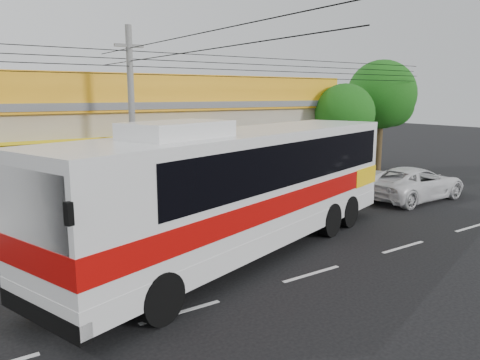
# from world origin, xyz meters

# --- Properties ---
(ground) EXTENTS (120.00, 120.00, 0.00)m
(ground) POSITION_xyz_m (0.00, 0.00, 0.00)
(ground) COLOR black
(ground) RESTS_ON ground
(sidewalk) EXTENTS (30.00, 3.20, 0.15)m
(sidewalk) POSITION_xyz_m (0.00, 6.00, 0.07)
(sidewalk) COLOR gray
(sidewalk) RESTS_ON ground
(lane_markings) EXTENTS (50.00, 0.12, 0.01)m
(lane_markings) POSITION_xyz_m (0.00, -2.50, 0.00)
(lane_markings) COLOR silver
(lane_markings) RESTS_ON ground
(storefront_building) EXTENTS (22.60, 9.20, 5.70)m
(storefront_building) POSITION_xyz_m (-0.01, 11.54, 2.30)
(storefront_building) COLOR #A89E87
(storefront_building) RESTS_ON ground
(coach_bus) EXTENTS (13.75, 6.90, 4.17)m
(coach_bus) POSITION_xyz_m (-0.29, 0.02, 2.23)
(coach_bus) COLOR silver
(coach_bus) RESTS_ON ground
(motorbike_red) EXTENTS (1.76, 0.96, 0.88)m
(motorbike_red) POSITION_xyz_m (-6.04, 6.96, 0.59)
(motorbike_red) COLOR maroon
(motorbike_red) RESTS_ON sidewalk
(white_car) EXTENTS (5.50, 2.62, 1.52)m
(white_car) POSITION_xyz_m (10.27, 1.60, 0.76)
(white_car) COLOR silver
(white_car) RESTS_ON ground
(utility_pole) EXTENTS (34.00, 14.00, 7.29)m
(utility_pole) POSITION_xyz_m (-1.84, 5.34, 6.01)
(utility_pole) COLOR #5C5C5A
(utility_pole) RESTS_ON ground
(tree_near) EXTENTS (3.27, 3.27, 5.42)m
(tree_near) POSITION_xyz_m (10.92, 6.50, 3.66)
(tree_near) COLOR #322314
(tree_near) RESTS_ON ground
(tree_far) EXTENTS (4.16, 4.16, 6.89)m
(tree_far) POSITION_xyz_m (15.20, 7.50, 4.66)
(tree_far) COLOR #322314
(tree_far) RESTS_ON ground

